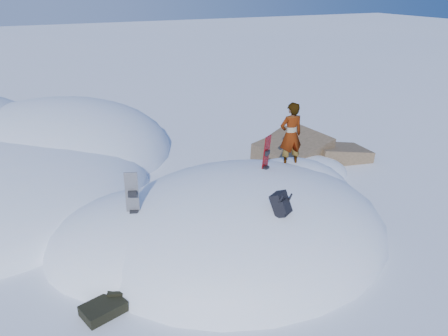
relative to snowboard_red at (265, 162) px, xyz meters
name	(u,v)px	position (x,y,z in m)	size (l,w,h in m)	color
ground	(243,236)	(-0.76, -0.39, -1.60)	(120.00, 120.00, 0.00)	white
snow_mound	(232,232)	(-0.93, -0.15, -1.60)	(8.00, 6.00, 3.00)	white
rock_outcrop	(302,165)	(2.96, 2.62, -1.59)	(4.68, 4.41, 1.68)	brown
snowboard_red	(265,162)	(0.00, 0.00, 0.00)	(0.29, 0.27, 1.34)	red
snowboard_dark	(133,205)	(-3.22, -0.08, -0.38)	(0.31, 0.25, 1.48)	black
backpack	(281,204)	(-0.69, -1.82, -0.09)	(0.48, 0.53, 0.55)	black
gear_pile	(106,306)	(-4.20, -1.62, -1.47)	(1.00, 0.78, 0.26)	black
person	(291,135)	(0.98, 0.46, 0.39)	(0.61, 0.40, 1.68)	slate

